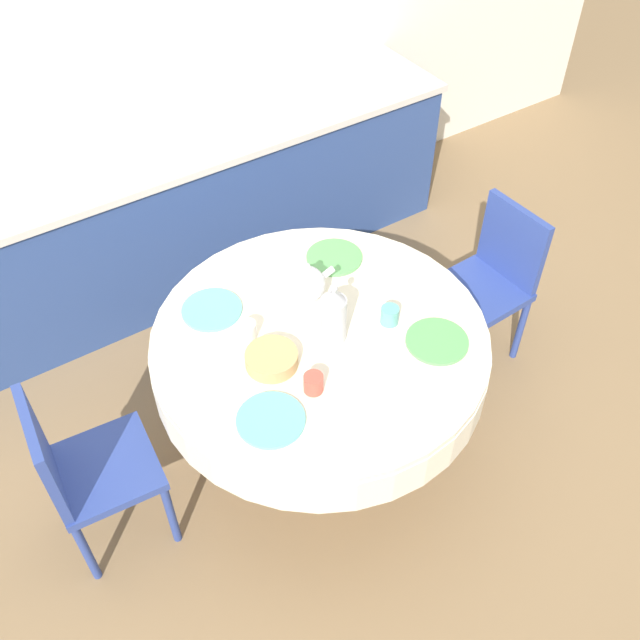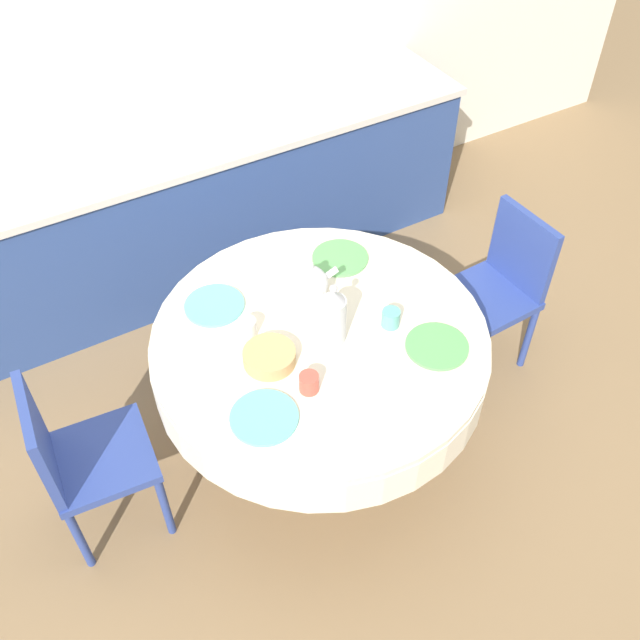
# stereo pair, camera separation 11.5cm
# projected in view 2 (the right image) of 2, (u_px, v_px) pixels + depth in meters

# --- Properties ---
(ground_plane) EXTENTS (12.00, 12.00, 0.00)m
(ground_plane) POSITION_uv_depth(u_px,v_px,m) (320.00, 436.00, 3.46)
(ground_plane) COLOR #8E704C
(wall_back) EXTENTS (7.00, 0.05, 2.60)m
(wall_back) POSITION_uv_depth(u_px,v_px,m) (145.00, 36.00, 3.61)
(wall_back) COLOR silver
(wall_back) RESTS_ON ground_plane
(kitchen_counter) EXTENTS (3.24, 0.64, 0.89)m
(kitchen_counter) POSITION_uv_depth(u_px,v_px,m) (193.00, 208.00, 4.01)
(kitchen_counter) COLOR #2D4784
(kitchen_counter) RESTS_ON ground_plane
(dining_table) EXTENTS (1.41, 1.41, 0.73)m
(dining_table) POSITION_uv_depth(u_px,v_px,m) (320.00, 353.00, 3.03)
(dining_table) COLOR tan
(dining_table) RESTS_ON ground_plane
(chair_left) EXTENTS (0.42, 0.42, 0.87)m
(chair_left) POSITION_uv_depth(u_px,v_px,m) (499.00, 284.00, 3.50)
(chair_left) COLOR #2D428E
(chair_left) RESTS_ON ground_plane
(chair_right) EXTENTS (0.43, 0.43, 0.87)m
(chair_right) POSITION_uv_depth(u_px,v_px,m) (80.00, 457.00, 2.80)
(chair_right) COLOR #2D428E
(chair_right) RESTS_ON ground_plane
(plate_near_left) EXTENTS (0.26, 0.26, 0.01)m
(plate_near_left) POSITION_uv_depth(u_px,v_px,m) (264.00, 417.00, 2.63)
(plate_near_left) COLOR #60BCB7
(plate_near_left) RESTS_ON dining_table
(cup_near_left) EXTENTS (0.08, 0.08, 0.08)m
(cup_near_left) POSITION_uv_depth(u_px,v_px,m) (309.00, 383.00, 2.71)
(cup_near_left) COLOR #CC4C3D
(cup_near_left) RESTS_ON dining_table
(plate_near_right) EXTENTS (0.26, 0.26, 0.01)m
(plate_near_right) POSITION_uv_depth(u_px,v_px,m) (437.00, 346.00, 2.88)
(plate_near_right) COLOR #5BA85B
(plate_near_right) RESTS_ON dining_table
(cup_near_right) EXTENTS (0.08, 0.08, 0.08)m
(cup_near_right) POSITION_uv_depth(u_px,v_px,m) (391.00, 318.00, 2.95)
(cup_near_right) COLOR #5BA39E
(cup_near_right) RESTS_ON dining_table
(plate_far_left) EXTENTS (0.26, 0.26, 0.01)m
(plate_far_left) POSITION_uv_depth(u_px,v_px,m) (214.00, 305.00, 3.05)
(plate_far_left) COLOR #60BCB7
(plate_far_left) RESTS_ON dining_table
(cup_far_left) EXTENTS (0.08, 0.08, 0.08)m
(cup_far_left) POSITION_uv_depth(u_px,v_px,m) (247.00, 328.00, 2.91)
(cup_far_left) COLOR white
(cup_far_left) RESTS_ON dining_table
(plate_far_right) EXTENTS (0.26, 0.26, 0.01)m
(plate_far_right) POSITION_uv_depth(u_px,v_px,m) (340.00, 258.00, 3.27)
(plate_far_right) COLOR #5BA85B
(plate_far_right) RESTS_ON dining_table
(cup_far_right) EXTENTS (0.08, 0.08, 0.08)m
(cup_far_right) POSITION_uv_depth(u_px,v_px,m) (308.00, 279.00, 3.12)
(cup_far_right) COLOR white
(cup_far_right) RESTS_ON dining_table
(coffee_carafe) EXTENTS (0.11, 0.11, 0.29)m
(coffee_carafe) POSITION_uv_depth(u_px,v_px,m) (333.00, 316.00, 2.83)
(coffee_carafe) COLOR #B2B2B7
(coffee_carafe) RESTS_ON dining_table
(teapot) EXTENTS (0.22, 0.16, 0.21)m
(teapot) POSITION_uv_depth(u_px,v_px,m) (310.00, 284.00, 3.02)
(teapot) COLOR white
(teapot) RESTS_ON dining_table
(bread_basket) EXTENTS (0.21, 0.21, 0.06)m
(bread_basket) POSITION_uv_depth(u_px,v_px,m) (269.00, 357.00, 2.81)
(bread_basket) COLOR tan
(bread_basket) RESTS_ON dining_table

